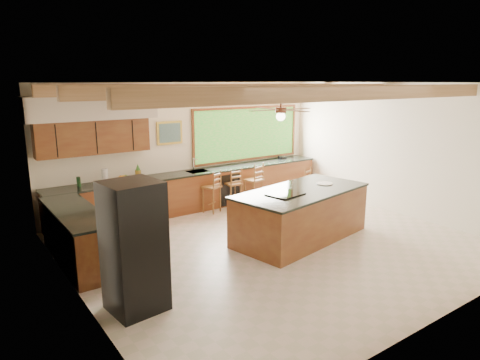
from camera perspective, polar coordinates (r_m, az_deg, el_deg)
ground at (r=8.25m, az=4.72°, el=-8.53°), size 7.20×7.20×0.00m
room_shell at (r=8.12m, az=1.11°, el=7.30°), size 7.27×6.54×3.02m
counter_run at (r=9.68m, az=-8.66°, el=-2.44°), size 7.12×3.10×1.24m
island at (r=8.46m, az=8.10°, el=-4.51°), size 3.00×1.79×1.00m
refrigerator at (r=5.88m, az=-13.96°, el=-8.67°), size 0.76×0.74×1.78m
bar_stool_a at (r=9.97m, az=-3.65°, el=-1.05°), size 0.48×0.48×1.01m
bar_stool_b at (r=10.30m, az=-0.79°, el=-0.60°), size 0.38×0.38×1.01m
bar_stool_c at (r=10.47m, az=2.01°, el=-0.10°), size 0.46×0.46×1.09m
bar_stool_d at (r=10.57m, az=8.44°, el=-0.46°), size 0.44×0.44×0.98m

